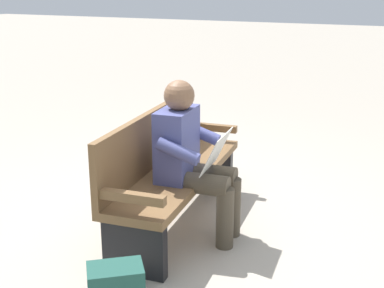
{
  "coord_description": "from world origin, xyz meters",
  "views": [
    {
      "loc": [
        3.46,
        1.65,
        1.86
      ],
      "look_at": [
        0.07,
        0.15,
        0.7
      ],
      "focal_mm": 49.76,
      "sensor_mm": 36.0,
      "label": 1
    }
  ],
  "objects": [
    {
      "name": "person_seated",
      "position": [
        0.13,
        0.17,
        0.63
      ],
      "size": [
        0.59,
        0.6,
        1.18
      ],
      "rotation": [
        0.0,
        0.0,
        0.08
      ],
      "color": "#474C84",
      "rests_on": "ground"
    },
    {
      "name": "bench_near",
      "position": [
        0.01,
        -0.07,
        0.46
      ],
      "size": [
        1.83,
        0.62,
        0.9
      ],
      "rotation": [
        0.0,
        0.0,
        0.08
      ],
      "color": "brown",
      "rests_on": "ground"
    },
    {
      "name": "ground_plane",
      "position": [
        0.0,
        0.0,
        0.0
      ],
      "size": [
        40.0,
        40.0,
        0.0
      ],
      "primitive_type": "plane",
      "color": "#A89E8E"
    }
  ]
}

